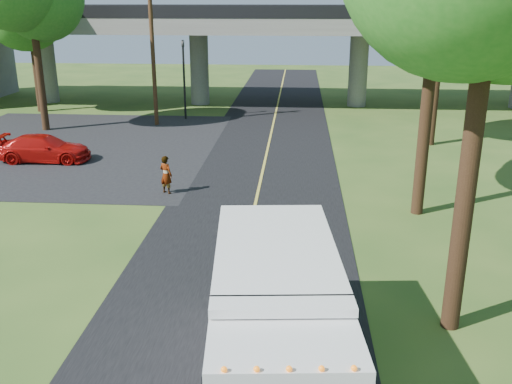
# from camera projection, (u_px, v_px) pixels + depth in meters

# --- Properties ---
(ground) EXTENTS (120.00, 120.00, 0.00)m
(ground) POSITION_uv_depth(u_px,v_px,m) (225.00, 339.00, 13.64)
(ground) COLOR #32511D
(ground) RESTS_ON ground
(road) EXTENTS (7.00, 90.00, 0.02)m
(road) POSITION_uv_depth(u_px,v_px,m) (256.00, 200.00, 23.08)
(road) COLOR black
(road) RESTS_ON ground
(parking_lot) EXTENTS (16.00, 18.00, 0.01)m
(parking_lot) POSITION_uv_depth(u_px,v_px,m) (68.00, 147.00, 31.42)
(parking_lot) COLOR black
(parking_lot) RESTS_ON ground
(lane_line) EXTENTS (0.12, 90.00, 0.01)m
(lane_line) POSITION_uv_depth(u_px,v_px,m) (256.00, 199.00, 23.07)
(lane_line) COLOR gold
(lane_line) RESTS_ON road
(overpass) EXTENTS (54.00, 10.00, 7.30)m
(overpass) POSITION_uv_depth(u_px,v_px,m) (278.00, 44.00, 42.39)
(overpass) COLOR slate
(overpass) RESTS_ON ground
(traffic_signal) EXTENTS (0.18, 0.22, 5.20)m
(traffic_signal) POSITION_uv_depth(u_px,v_px,m) (184.00, 71.00, 37.59)
(traffic_signal) COLOR black
(traffic_signal) RESTS_ON ground
(utility_pole) EXTENTS (1.60, 0.26, 9.00)m
(utility_pole) POSITION_uv_depth(u_px,v_px,m) (153.00, 52.00, 35.36)
(utility_pole) COLOR #472D19
(utility_pole) RESTS_ON ground
(tree_left_far) EXTENTS (5.26, 5.16, 9.89)m
(tree_left_far) POSITION_uv_depth(u_px,v_px,m) (30.00, 3.00, 38.73)
(tree_left_far) COLOR #382314
(tree_left_far) RESTS_ON ground
(step_van) EXTENTS (3.14, 7.08, 2.89)m
(step_van) POSITION_uv_depth(u_px,v_px,m) (277.00, 319.00, 11.54)
(step_van) COLOR white
(step_van) RESTS_ON ground
(red_sedan) EXTENTS (4.62, 2.02, 1.32)m
(red_sedan) POSITION_uv_depth(u_px,v_px,m) (44.00, 148.00, 28.40)
(red_sedan) COLOR #AF0E0A
(red_sedan) RESTS_ON ground
(pedestrian) EXTENTS (0.71, 0.62, 1.63)m
(pedestrian) POSITION_uv_depth(u_px,v_px,m) (166.00, 175.00, 23.61)
(pedestrian) COLOR gray
(pedestrian) RESTS_ON ground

